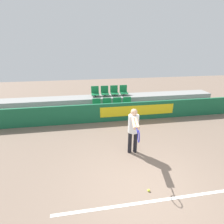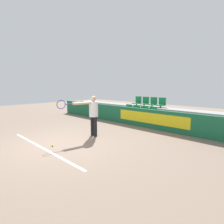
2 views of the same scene
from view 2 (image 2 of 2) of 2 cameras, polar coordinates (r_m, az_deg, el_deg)
ground_plane at (r=6.42m, az=-17.85°, el=-10.05°), size 30.00×30.00×0.00m
court_baseline at (r=6.23m, az=-21.81°, el=-10.82°), size 4.59×0.08×0.01m
barrier_wall at (r=9.06m, az=6.63°, el=-1.37°), size 12.11×0.14×0.91m
bleacher_tier_front at (r=9.55m, az=8.45°, el=-2.40°), size 11.71×0.92×0.42m
bleacher_tier_middle at (r=10.27m, az=11.44°, el=-0.53°), size 11.71×0.92×0.84m
stadium_chair_0 at (r=10.05m, az=5.20°, el=0.66°), size 0.41×0.40×0.53m
stadium_chair_1 at (r=9.73m, az=7.64°, el=0.37°), size 0.41×0.40×0.53m
stadium_chair_2 at (r=9.43m, az=10.24°, el=0.05°), size 0.41×0.40×0.53m
stadium_chair_3 at (r=9.15m, az=13.01°, el=-0.29°), size 0.41×0.40×0.53m
stadium_chair_4 at (r=10.73m, az=8.30°, el=3.37°), size 0.41×0.40×0.53m
stadium_chair_5 at (r=10.43m, az=10.67°, el=3.17°), size 0.41×0.40×0.53m
stadium_chair_6 at (r=10.16m, az=13.18°, el=2.95°), size 0.41×0.40×0.53m
stadium_chair_7 at (r=9.90m, az=15.82°, el=2.72°), size 0.41×0.40×0.53m
tennis_player at (r=6.92m, az=-6.55°, el=0.20°), size 0.46×1.61×1.61m
tennis_ball at (r=6.26m, az=-18.87°, el=-10.28°), size 0.07×0.07×0.07m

